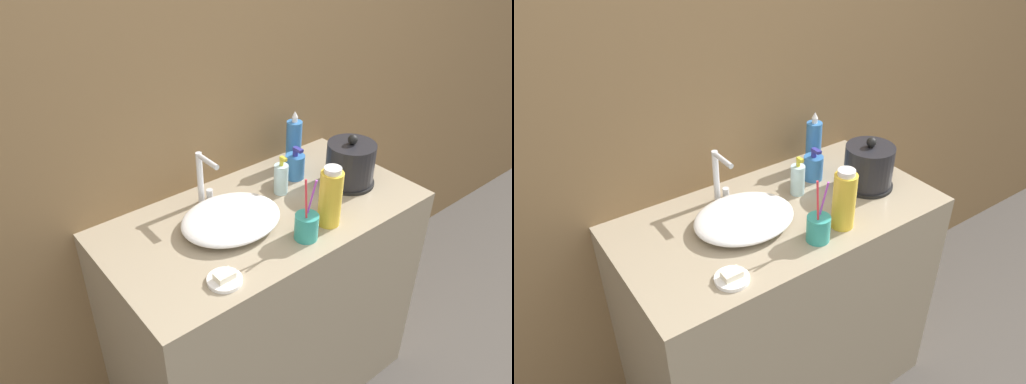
# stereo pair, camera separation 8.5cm
# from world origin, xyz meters

# --- Properties ---
(wall_back) EXTENTS (6.00, 0.04, 2.60)m
(wall_back) POSITION_xyz_m (0.00, 0.60, 1.30)
(wall_back) COLOR olive
(wall_back) RESTS_ON ground_plane
(vanity_counter) EXTENTS (1.13, 0.58, 0.91)m
(vanity_counter) POSITION_xyz_m (0.00, 0.29, 0.45)
(vanity_counter) COLOR gray
(vanity_counter) RESTS_ON ground_plane
(sink_basin) EXTENTS (0.35, 0.29, 0.06)m
(sink_basin) POSITION_xyz_m (-0.14, 0.30, 0.94)
(sink_basin) COLOR white
(sink_basin) RESTS_ON vanity_counter
(faucet) EXTENTS (0.06, 0.12, 0.20)m
(faucet) POSITION_xyz_m (-0.13, 0.47, 1.01)
(faucet) COLOR silver
(faucet) RESTS_ON vanity_counter
(electric_kettle) EXTENTS (0.19, 0.19, 0.20)m
(electric_kettle) POSITION_xyz_m (0.37, 0.25, 0.98)
(electric_kettle) COLOR black
(electric_kettle) RESTS_ON vanity_counter
(toothbrush_cup) EXTENTS (0.08, 0.08, 0.22)m
(toothbrush_cup) POSITION_xyz_m (0.01, 0.10, 0.95)
(toothbrush_cup) COLOR teal
(toothbrush_cup) RESTS_ON vanity_counter
(lotion_bottle) EXTENTS (0.05, 0.05, 0.15)m
(lotion_bottle) POSITION_xyz_m (0.13, 0.36, 0.97)
(lotion_bottle) COLOR silver
(lotion_bottle) RESTS_ON vanity_counter
(shampoo_bottle) EXTENTS (0.08, 0.08, 0.21)m
(shampoo_bottle) POSITION_xyz_m (0.13, 0.11, 1.01)
(shampoo_bottle) COLOR gold
(shampoo_bottle) RESTS_ON vanity_counter
(mouthwash_bottle) EXTENTS (0.07, 0.07, 0.13)m
(mouthwash_bottle) POSITION_xyz_m (0.24, 0.41, 0.96)
(mouthwash_bottle) COLOR #3370B7
(mouthwash_bottle) RESTS_ON vanity_counter
(hand_cream_bottle) EXTENTS (0.06, 0.06, 0.23)m
(hand_cream_bottle) POSITION_xyz_m (0.31, 0.49, 1.00)
(hand_cream_bottle) COLOR #3370B7
(hand_cream_bottle) RESTS_ON vanity_counter
(soap_dish) EXTENTS (0.10, 0.10, 0.03)m
(soap_dish) POSITION_xyz_m (-0.31, 0.10, 0.92)
(soap_dish) COLOR white
(soap_dish) RESTS_ON vanity_counter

